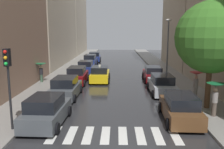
# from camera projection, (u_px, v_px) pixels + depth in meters

# --- Properties ---
(ground_plane) EXTENTS (28.00, 72.00, 0.04)m
(ground_plane) POSITION_uv_depth(u_px,v_px,m) (116.00, 71.00, 32.91)
(ground_plane) COLOR #29292B
(sidewalk_left) EXTENTS (3.00, 72.00, 0.15)m
(sidewalk_left) POSITION_uv_depth(u_px,v_px,m) (68.00, 70.00, 33.03)
(sidewalk_left) COLOR gray
(sidewalk_left) RESTS_ON ground
(sidewalk_right) EXTENTS (3.00, 72.00, 0.15)m
(sidewalk_right) POSITION_uv_depth(u_px,v_px,m) (164.00, 70.00, 32.76)
(sidewalk_right) COLOR gray
(sidewalk_right) RESTS_ON ground
(crosswalk_stripes) EXTENTS (6.75, 2.20, 0.01)m
(crosswalk_stripes) POSITION_uv_depth(u_px,v_px,m) (114.00, 135.00, 12.69)
(crosswalk_stripes) COLOR silver
(crosswalk_stripes) RESTS_ON ground
(parked_car_left_nearest) EXTENTS (2.26, 4.34, 1.70)m
(parked_car_left_nearest) POSITION_uv_depth(u_px,v_px,m) (46.00, 111.00, 14.01)
(parked_car_left_nearest) COLOR #474C51
(parked_car_left_nearest) RESTS_ON ground
(parked_car_left_second) EXTENTS (2.20, 4.46, 1.70)m
(parked_car_left_second) POSITION_uv_depth(u_px,v_px,m) (66.00, 88.00, 19.67)
(parked_car_left_second) COLOR #474C51
(parked_car_left_second) RESTS_ON ground
(parked_car_left_third) EXTENTS (2.01, 4.47, 1.74)m
(parked_car_left_third) POSITION_uv_depth(u_px,v_px,m) (77.00, 76.00, 24.92)
(parked_car_left_third) COLOR maroon
(parked_car_left_third) RESTS_ON ground
(parked_car_left_fourth) EXTENTS (2.10, 4.14, 1.59)m
(parked_car_left_fourth) POSITION_uv_depth(u_px,v_px,m) (86.00, 67.00, 30.99)
(parked_car_left_fourth) COLOR navy
(parked_car_left_fourth) RESTS_ON ground
(parked_car_left_fifth) EXTENTS (2.07, 4.74, 1.76)m
(parked_car_left_fifth) POSITION_uv_depth(u_px,v_px,m) (90.00, 61.00, 37.26)
(parked_car_left_fifth) COLOR navy
(parked_car_left_fifth) RESTS_ON ground
(parked_car_left_sixth) EXTENTS (2.26, 4.13, 1.66)m
(parked_car_left_sixth) POSITION_uv_depth(u_px,v_px,m) (94.00, 57.00, 42.56)
(parked_car_left_sixth) COLOR navy
(parked_car_left_sixth) RESTS_ON ground
(parked_car_right_nearest) EXTENTS (2.20, 4.58, 1.63)m
(parked_car_right_nearest) POSITION_uv_depth(u_px,v_px,m) (180.00, 108.00, 14.63)
(parked_car_right_nearest) COLOR brown
(parked_car_right_nearest) RESTS_ON ground
(parked_car_right_second) EXTENTS (2.09, 4.62, 1.66)m
(parked_car_right_second) POSITION_uv_depth(u_px,v_px,m) (162.00, 85.00, 20.95)
(parked_car_right_second) COLOR #B2B7BF
(parked_car_right_second) RESTS_ON ground
(parked_car_right_third) EXTENTS (2.11, 4.50, 1.58)m
(parked_car_right_third) POSITION_uv_depth(u_px,v_px,m) (153.00, 74.00, 26.21)
(parked_car_right_third) COLOR maroon
(parked_car_right_third) RESTS_ON ground
(taxi_midroad) EXTENTS (2.08, 4.32, 1.81)m
(taxi_midroad) POSITION_uv_depth(u_px,v_px,m) (100.00, 74.00, 25.95)
(taxi_midroad) COLOR yellow
(taxi_midroad) RESTS_ON ground
(pedestrian_foreground) EXTENTS (1.08, 1.08, 1.92)m
(pedestrian_foreground) POSITION_uv_depth(u_px,v_px,m) (41.00, 68.00, 24.83)
(pedestrian_foreground) COLOR #38513D
(pedestrian_foreground) RESTS_ON sidewalk_left
(pedestrian_near_tree) EXTENTS (1.08, 1.08, 2.06)m
(pedestrian_near_tree) POSITION_uv_depth(u_px,v_px,m) (215.00, 92.00, 14.83)
(pedestrian_near_tree) COLOR brown
(pedestrian_near_tree) RESTS_ON sidewalk_right
(pedestrian_by_kerb) EXTENTS (1.02, 1.02, 2.07)m
(pedestrian_by_kerb) POSITION_uv_depth(u_px,v_px,m) (196.00, 79.00, 18.70)
(pedestrian_by_kerb) COLOR gray
(pedestrian_by_kerb) RESTS_ON sidewalk_right
(street_tree_right) EXTENTS (4.73, 4.73, 7.14)m
(street_tree_right) POSITION_uv_depth(u_px,v_px,m) (212.00, 37.00, 15.90)
(street_tree_right) COLOR #513823
(street_tree_right) RESTS_ON sidewalk_right
(traffic_light_left_corner) EXTENTS (0.30, 0.42, 4.30)m
(traffic_light_left_corner) POSITION_uv_depth(u_px,v_px,m) (8.00, 71.00, 12.52)
(traffic_light_left_corner) COLOR black
(traffic_light_left_corner) RESTS_ON sidewalk_left
(lamp_post_right) EXTENTS (0.60, 0.28, 6.40)m
(lamp_post_right) POSITION_uv_depth(u_px,v_px,m) (168.00, 44.00, 26.08)
(lamp_post_right) COLOR #595B60
(lamp_post_right) RESTS_ON sidewalk_right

